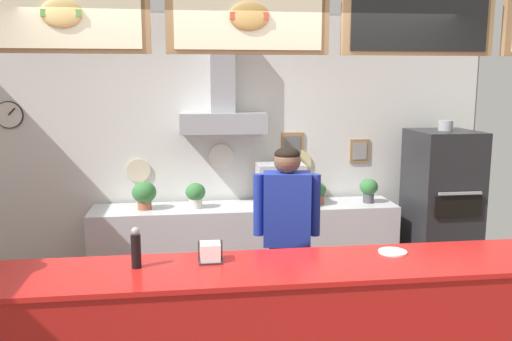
{
  "coord_description": "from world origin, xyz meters",
  "views": [
    {
      "loc": [
        -0.38,
        -3.32,
        2.12
      ],
      "look_at": [
        0.15,
        0.66,
        1.43
      ],
      "focal_mm": 37.64,
      "sensor_mm": 36.0,
      "label": 1
    }
  ],
  "objects_px": {
    "espresso_machine": "(280,185)",
    "potted_basil": "(144,194)",
    "potted_rosemary": "(196,194)",
    "potted_oregano": "(318,192)",
    "potted_sage": "(369,189)",
    "condiment_plate": "(393,252)",
    "pizza_oven": "(441,211)",
    "shop_worker": "(286,238)",
    "napkin_holder": "(210,253)",
    "pepper_grinder": "(136,248)"
  },
  "relations": [
    {
      "from": "espresso_machine",
      "to": "potted_basil",
      "type": "distance_m",
      "value": 1.32
    },
    {
      "from": "potted_rosemary",
      "to": "potted_oregano",
      "type": "bearing_deg",
      "value": 0.22
    },
    {
      "from": "potted_sage",
      "to": "potted_rosemary",
      "type": "bearing_deg",
      "value": -179.99
    },
    {
      "from": "potted_rosemary",
      "to": "potted_oregano",
      "type": "relative_size",
      "value": 1.14
    },
    {
      "from": "potted_sage",
      "to": "condiment_plate",
      "type": "xyz_separation_m",
      "value": [
        -0.54,
        -2.0,
        0.01
      ]
    },
    {
      "from": "pizza_oven",
      "to": "potted_sage",
      "type": "bearing_deg",
      "value": 166.71
    },
    {
      "from": "shop_worker",
      "to": "potted_rosemary",
      "type": "distance_m",
      "value": 1.31
    },
    {
      "from": "shop_worker",
      "to": "potted_sage",
      "type": "xyz_separation_m",
      "value": [
        1.06,
        1.1,
        0.14
      ]
    },
    {
      "from": "shop_worker",
      "to": "napkin_holder",
      "type": "bearing_deg",
      "value": 63.15
    },
    {
      "from": "potted_basil",
      "to": "potted_oregano",
      "type": "bearing_deg",
      "value": -0.18
    },
    {
      "from": "potted_oregano",
      "to": "potted_basil",
      "type": "bearing_deg",
      "value": 179.82
    },
    {
      "from": "pizza_oven",
      "to": "shop_worker",
      "type": "bearing_deg",
      "value": -151.85
    },
    {
      "from": "espresso_machine",
      "to": "condiment_plate",
      "type": "distance_m",
      "value": 2.03
    },
    {
      "from": "potted_basil",
      "to": "potted_oregano",
      "type": "distance_m",
      "value": 1.71
    },
    {
      "from": "potted_oregano",
      "to": "pepper_grinder",
      "type": "bearing_deg",
      "value": -127.96
    },
    {
      "from": "condiment_plate",
      "to": "shop_worker",
      "type": "bearing_deg",
      "value": 119.87
    },
    {
      "from": "potted_sage",
      "to": "pepper_grinder",
      "type": "height_order",
      "value": "pepper_grinder"
    },
    {
      "from": "shop_worker",
      "to": "potted_basil",
      "type": "distance_m",
      "value": 1.62
    },
    {
      "from": "pizza_oven",
      "to": "pepper_grinder",
      "type": "distance_m",
      "value": 3.42
    },
    {
      "from": "condiment_plate",
      "to": "pepper_grinder",
      "type": "height_order",
      "value": "pepper_grinder"
    },
    {
      "from": "pizza_oven",
      "to": "napkin_holder",
      "type": "distance_m",
      "value": 3.03
    },
    {
      "from": "pizza_oven",
      "to": "espresso_machine",
      "type": "relative_size",
      "value": 3.67
    },
    {
      "from": "shop_worker",
      "to": "potted_oregano",
      "type": "height_order",
      "value": "shop_worker"
    },
    {
      "from": "shop_worker",
      "to": "napkin_holder",
      "type": "relative_size",
      "value": 10.93
    },
    {
      "from": "espresso_machine",
      "to": "potted_oregano",
      "type": "height_order",
      "value": "espresso_machine"
    },
    {
      "from": "condiment_plate",
      "to": "pizza_oven",
      "type": "bearing_deg",
      "value": 55.84
    },
    {
      "from": "potted_basil",
      "to": "napkin_holder",
      "type": "relative_size",
      "value": 1.84
    },
    {
      "from": "pizza_oven",
      "to": "potted_oregano",
      "type": "xyz_separation_m",
      "value": [
        -1.22,
        0.17,
        0.19
      ]
    },
    {
      "from": "espresso_machine",
      "to": "potted_oregano",
      "type": "relative_size",
      "value": 2.18
    },
    {
      "from": "espresso_machine",
      "to": "pepper_grinder",
      "type": "relative_size",
      "value": 1.92
    },
    {
      "from": "shop_worker",
      "to": "pizza_oven",
      "type": "bearing_deg",
      "value": -143.34
    },
    {
      "from": "potted_rosemary",
      "to": "napkin_holder",
      "type": "height_order",
      "value": "napkin_holder"
    },
    {
      "from": "shop_worker",
      "to": "pepper_grinder",
      "type": "xyz_separation_m",
      "value": [
        -1.07,
        -0.95,
        0.27
      ]
    },
    {
      "from": "potted_sage",
      "to": "pepper_grinder",
      "type": "distance_m",
      "value": 2.96
    },
    {
      "from": "condiment_plate",
      "to": "potted_rosemary",
      "type": "bearing_deg",
      "value": 120.99
    },
    {
      "from": "potted_basil",
      "to": "potted_rosemary",
      "type": "bearing_deg",
      "value": -1.18
    },
    {
      "from": "potted_sage",
      "to": "condiment_plate",
      "type": "bearing_deg",
      "value": -105.23
    },
    {
      "from": "espresso_machine",
      "to": "condiment_plate",
      "type": "xyz_separation_m",
      "value": [
        0.37,
        -2.0,
        -0.05
      ]
    },
    {
      "from": "potted_basil",
      "to": "condiment_plate",
      "type": "distance_m",
      "value": 2.62
    },
    {
      "from": "potted_oregano",
      "to": "napkin_holder",
      "type": "relative_size",
      "value": 1.47
    },
    {
      "from": "potted_oregano",
      "to": "shop_worker",
      "type": "bearing_deg",
      "value": -115.83
    },
    {
      "from": "shop_worker",
      "to": "condiment_plate",
      "type": "distance_m",
      "value": 1.04
    },
    {
      "from": "condiment_plate",
      "to": "pepper_grinder",
      "type": "relative_size",
      "value": 0.73
    },
    {
      "from": "potted_basil",
      "to": "potted_sage",
      "type": "distance_m",
      "value": 2.23
    },
    {
      "from": "pizza_oven",
      "to": "espresso_machine",
      "type": "distance_m",
      "value": 1.64
    },
    {
      "from": "shop_worker",
      "to": "condiment_plate",
      "type": "height_order",
      "value": "shop_worker"
    },
    {
      "from": "espresso_machine",
      "to": "potted_rosemary",
      "type": "height_order",
      "value": "espresso_machine"
    },
    {
      "from": "potted_sage",
      "to": "potted_oregano",
      "type": "relative_size",
      "value": 1.14
    },
    {
      "from": "potted_oregano",
      "to": "napkin_holder",
      "type": "xyz_separation_m",
      "value": [
        -1.18,
        -2.01,
        0.08
      ]
    },
    {
      "from": "pizza_oven",
      "to": "napkin_holder",
      "type": "relative_size",
      "value": 11.72
    }
  ]
}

